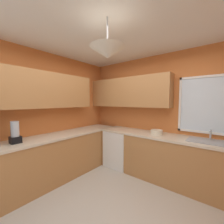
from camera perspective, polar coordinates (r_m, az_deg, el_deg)
name	(u,v)px	position (r m, az deg, el deg)	size (l,w,h in m)	color
ground_plane	(108,219)	(2.39, -1.67, -37.21)	(7.84, 7.84, 0.00)	#B7B2A8
room_shell	(111,91)	(2.38, -0.46, 8.36)	(3.68, 3.66, 2.66)	#D17238
counter_run_left	(51,159)	(3.17, -23.50, -16.93)	(0.65, 3.27, 0.90)	#AD7542
counter_run_back	(162,157)	(3.18, 19.46, -16.71)	(2.77, 0.65, 0.90)	#AD7542
dishwasher	(120,148)	(3.61, 3.23, -14.34)	(0.60, 0.60, 0.86)	white
sink_assembly	(210,141)	(2.91, 34.74, -9.72)	(0.65, 0.40, 0.19)	#9EA0A5
bowl	(157,132)	(3.08, 17.60, -7.73)	(0.24, 0.24, 0.09)	beige
blender_appliance	(15,133)	(2.79, -34.54, -7.11)	(0.15, 0.15, 0.36)	black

